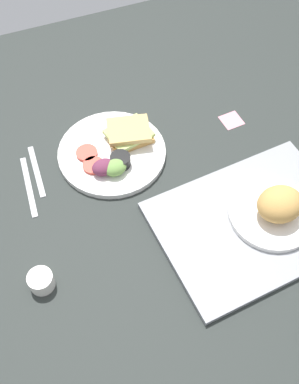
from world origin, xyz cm
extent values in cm
cube|color=#282D2B|center=(0.00, 0.00, -1.50)|extent=(190.00, 150.00, 3.00)
cube|color=gray|center=(-18.45, 18.19, 0.80)|extent=(47.43, 36.40, 1.60)
cylinder|color=white|center=(-23.24, 18.19, 2.30)|extent=(20.79, 20.79, 1.40)
ellipsoid|color=tan|center=(-23.94, 18.89, 6.70)|extent=(10.84, 9.36, 7.39)
cylinder|color=white|center=(5.79, -14.32, 0.80)|extent=(28.44, 28.44, 1.60)
cube|color=tan|center=(0.10, -16.88, 2.30)|extent=(11.53, 9.65, 1.40)
cube|color=#B2C66B|center=(0.10, -16.88, 3.50)|extent=(12.72, 11.22, 1.00)
cube|color=#DBB266|center=(0.10, -16.88, 4.70)|extent=(12.73, 11.23, 1.40)
cylinder|color=#D14738|center=(12.19, -15.75, 2.00)|extent=(5.60, 5.60, 0.80)
cylinder|color=#D14738|center=(11.77, -11.19, 2.00)|extent=(5.60, 5.60, 0.80)
cylinder|color=black|center=(5.08, -9.35, 3.10)|extent=(5.20, 5.20, 3.00)
cylinder|color=#EFEACC|center=(5.08, -9.35, 4.20)|extent=(4.26, 4.26, 0.60)
ellipsoid|color=#729E4C|center=(7.21, -7.50, 3.40)|extent=(6.00, 4.80, 3.60)
ellipsoid|color=#6B2D47|center=(9.77, -8.64, 3.40)|extent=(6.00, 4.80, 3.60)
cylinder|color=silver|center=(32.03, 14.77, 2.00)|extent=(5.60, 5.60, 4.00)
cube|color=#B7B7BC|center=(25.79, -16.32, 0.25)|extent=(2.14, 17.04, 0.50)
cube|color=#B7B7BC|center=(28.79, -12.32, 0.25)|extent=(2.68, 19.05, 0.50)
cube|color=pink|center=(-29.37, -13.62, 0.06)|extent=(5.98, 5.98, 0.12)
camera|label=1|loc=(25.00, 60.91, 95.82)|focal=43.20mm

